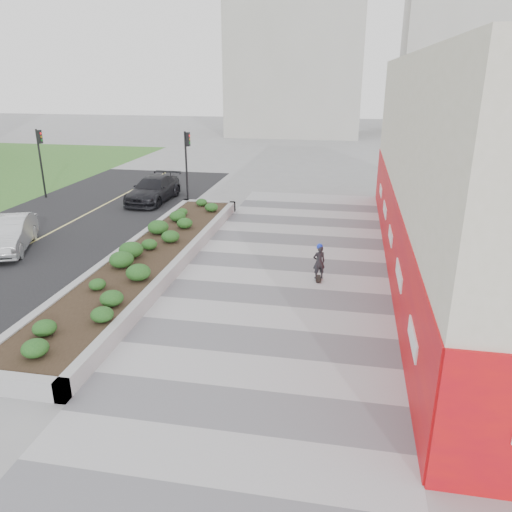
# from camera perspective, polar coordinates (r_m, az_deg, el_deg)

# --- Properties ---
(ground) EXTENTS (160.00, 160.00, 0.00)m
(ground) POSITION_cam_1_polar(r_m,az_deg,el_deg) (13.27, -0.85, -13.49)
(ground) COLOR gray
(ground) RESTS_ON ground
(walkway) EXTENTS (8.00, 36.00, 0.01)m
(walkway) POSITION_cam_1_polar(r_m,az_deg,el_deg) (15.81, 1.33, -7.54)
(walkway) COLOR #A8A8AD
(walkway) RESTS_ON ground
(building) EXTENTS (6.04, 24.08, 8.00)m
(building) POSITION_cam_1_polar(r_m,az_deg,el_deg) (20.64, 24.11, 9.01)
(building) COLOR beige
(building) RESTS_ON ground
(planter) EXTENTS (3.00, 18.00, 0.90)m
(planter) POSITION_cam_1_polar(r_m,az_deg,el_deg) (20.62, -12.04, 0.05)
(planter) COLOR #9E9EA0
(planter) RESTS_ON ground
(street) EXTENTS (10.00, 40.00, 0.00)m
(street) POSITION_cam_1_polar(r_m,az_deg,el_deg) (23.96, -26.51, 0.09)
(street) COLOR black
(street) RESTS_ON ground
(traffic_signal_near) EXTENTS (0.33, 0.28, 4.20)m
(traffic_signal_near) POSITION_cam_1_polar(r_m,az_deg,el_deg) (30.21, -7.88, 11.22)
(traffic_signal_near) COLOR black
(traffic_signal_near) RESTS_ON ground
(traffic_signal_far) EXTENTS (0.33, 0.28, 4.20)m
(traffic_signal_far) POSITION_cam_1_polar(r_m,az_deg,el_deg) (33.81, -23.41, 10.73)
(traffic_signal_far) COLOR black
(traffic_signal_far) RESTS_ON ground
(distant_bldg_north_l) EXTENTS (16.00, 12.00, 20.00)m
(distant_bldg_north_l) POSITION_cam_1_polar(r_m,az_deg,el_deg) (66.27, 4.73, 22.37)
(distant_bldg_north_l) COLOR #ADAAA3
(distant_bldg_north_l) RESTS_ON ground
(distant_bldg_north_r) EXTENTS (14.00, 10.00, 24.00)m
(distant_bldg_north_r) POSITION_cam_1_polar(r_m,az_deg,el_deg) (72.11, 22.62, 22.43)
(distant_bldg_north_r) COLOR #ADAAA3
(distant_bldg_north_r) RESTS_ON ground
(manhole_cover) EXTENTS (0.44, 0.44, 0.01)m
(manhole_cover) POSITION_cam_1_polar(r_m,az_deg,el_deg) (15.74, 3.14, -7.70)
(manhole_cover) COLOR #595654
(manhole_cover) RESTS_ON ground
(skateboarder) EXTENTS (0.56, 0.74, 1.46)m
(skateboarder) POSITION_cam_1_polar(r_m,az_deg,el_deg) (18.76, 7.22, -0.66)
(skateboarder) COLOR beige
(skateboarder) RESTS_ON ground
(car_silver) EXTENTS (3.09, 4.71, 1.47)m
(car_silver) POSITION_cam_1_polar(r_m,az_deg,el_deg) (24.38, -26.39, 2.25)
(car_silver) COLOR #B8BCC1
(car_silver) RESTS_ON ground
(car_dark) EXTENTS (2.22, 5.16, 1.48)m
(car_dark) POSITION_cam_1_polar(r_m,az_deg,el_deg) (31.11, -11.65, 7.47)
(car_dark) COLOR black
(car_dark) RESTS_ON ground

